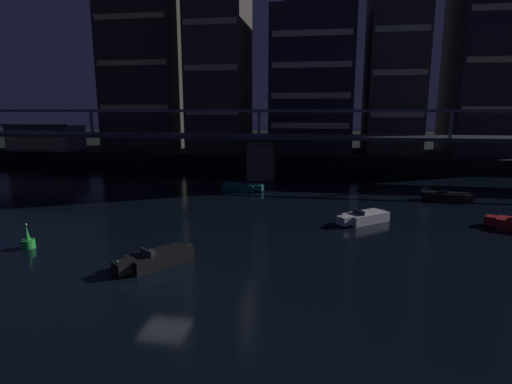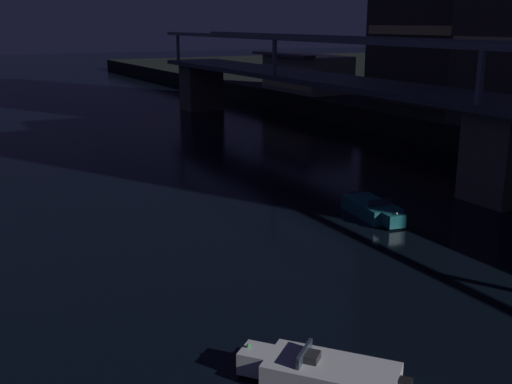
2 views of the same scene
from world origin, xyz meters
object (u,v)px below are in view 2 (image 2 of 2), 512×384
Objects in this scene: river_bridge at (511,126)px; speedboat_near_right at (324,375)px; waterfront_pavilion at (306,73)px; speedboat_near_center at (373,209)px.

speedboat_near_right is (11.81, -21.14, -4.15)m from river_bridge.
river_bridge reaches higher than waterfront_pavilion.
waterfront_pavilion is at bearing 148.10° from speedboat_near_right.
waterfront_pavilion is at bearing 152.37° from speedboat_near_center.
river_bridge is 8.00× the size of waterfront_pavilion.
river_bridge is 21.68× the size of speedboat_near_right.
speedboat_near_center is 17.62m from speedboat_near_right.
river_bridge is at bearing 83.17° from speedboat_near_center.
river_bridge is 10.10m from speedboat_near_center.
river_bridge reaches higher than speedboat_near_right.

